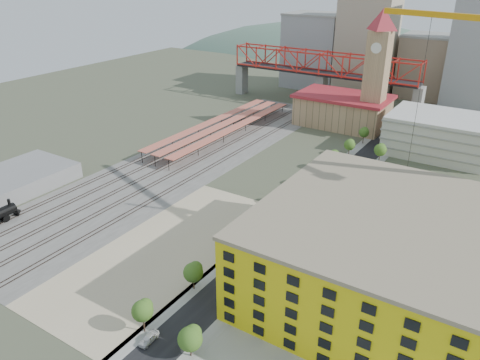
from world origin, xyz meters
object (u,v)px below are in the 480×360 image
Objects in this scene: site_trailer_a at (237,273)px; site_trailer_b at (252,259)px; site_trailer_c at (280,233)px; clock_tower at (378,61)px; car_0 at (149,338)px; site_trailer_d at (286,228)px; construction_building at (376,252)px.

site_trailer_b is at bearing 87.85° from site_trailer_a.
site_trailer_c is (0.00, 19.91, -0.11)m from site_trailer_a.
clock_tower is 11.69× the size of car_0.
site_trailer_d is at bearing 87.85° from site_trailer_a.
construction_building reaches higher than site_trailer_d.
construction_building is at bearing 8.15° from site_trailer_b.
site_trailer_d is at bearing 86.14° from site_trailer_b.
construction_building reaches higher than car_0.
site_trailer_a is 1.09× the size of site_trailer_c.
construction_building reaches higher than site_trailer_a.
site_trailer_b is (-26.00, -5.53, -8.17)m from construction_building.
car_0 is (-3.00, -30.96, -0.48)m from site_trailer_b.
site_trailer_b is 2.04× the size of car_0.
clock_tower is 5.26× the size of site_trailer_a.
site_trailer_b is 16.60m from site_trailer_d.
site_trailer_c reaches higher than car_0.
clock_tower is 107.36m from construction_building.
clock_tower reaches higher than construction_building.
site_trailer_b is at bearing -167.99° from construction_building.
clock_tower reaches higher than site_trailer_c.
construction_building reaches higher than site_trailer_b.
car_0 is at bearing -99.10° from site_trailer_a.
construction_building is 5.58× the size of site_trailer_c.
car_0 is (-3.00, -47.56, -0.46)m from site_trailer_d.
car_0 is at bearing -99.39° from site_trailer_b.
site_trailer_c is (-26.00, 8.04, -8.17)m from construction_building.
site_trailer_a is at bearing 79.79° from car_0.
site_trailer_b is (8.00, -105.52, -27.46)m from clock_tower.
car_0 is at bearing -82.69° from site_trailer_c.
clock_tower is at bearing 90.48° from site_trailer_b.
clock_tower is 93.41m from site_trailer_d.
construction_building is at bearing -25.53° from site_trailer_d.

